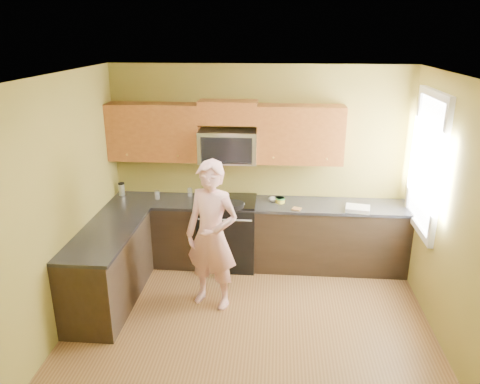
# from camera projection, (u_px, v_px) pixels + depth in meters

# --- Properties ---
(floor) EXTENTS (4.00, 4.00, 0.00)m
(floor) POSITION_uv_depth(u_px,v_px,m) (249.00, 339.00, 4.90)
(floor) COLOR brown
(floor) RESTS_ON ground
(ceiling) EXTENTS (4.00, 4.00, 0.00)m
(ceiling) POSITION_uv_depth(u_px,v_px,m) (250.00, 79.00, 4.00)
(ceiling) COLOR white
(ceiling) RESTS_ON ground
(wall_back) EXTENTS (4.00, 0.00, 4.00)m
(wall_back) POSITION_uv_depth(u_px,v_px,m) (259.00, 165.00, 6.33)
(wall_back) COLOR olive
(wall_back) RESTS_ON ground
(wall_front) EXTENTS (4.00, 0.00, 4.00)m
(wall_front) POSITION_uv_depth(u_px,v_px,m) (226.00, 363.00, 2.57)
(wall_front) COLOR olive
(wall_front) RESTS_ON ground
(wall_left) EXTENTS (0.00, 4.00, 4.00)m
(wall_left) POSITION_uv_depth(u_px,v_px,m) (50.00, 216.00, 4.61)
(wall_left) COLOR olive
(wall_left) RESTS_ON ground
(wall_right) EXTENTS (0.00, 4.00, 4.00)m
(wall_right) POSITION_uv_depth(u_px,v_px,m) (463.00, 230.00, 4.29)
(wall_right) COLOR olive
(wall_right) RESTS_ON ground
(cabinet_back_run) EXTENTS (4.00, 0.60, 0.88)m
(cabinet_back_run) POSITION_uv_depth(u_px,v_px,m) (257.00, 235.00, 6.35)
(cabinet_back_run) COLOR black
(cabinet_back_run) RESTS_ON floor
(cabinet_left_run) EXTENTS (0.60, 1.60, 0.88)m
(cabinet_left_run) POSITION_uv_depth(u_px,v_px,m) (109.00, 269.00, 5.45)
(cabinet_left_run) COLOR black
(cabinet_left_run) RESTS_ON floor
(countertop_back) EXTENTS (4.00, 0.62, 0.04)m
(countertop_back) POSITION_uv_depth(u_px,v_px,m) (257.00, 204.00, 6.19)
(countertop_back) COLOR black
(countertop_back) RESTS_ON cabinet_back_run
(countertop_left) EXTENTS (0.62, 1.60, 0.04)m
(countertop_left) POSITION_uv_depth(u_px,v_px,m) (106.00, 233.00, 5.30)
(countertop_left) COLOR black
(countertop_left) RESTS_ON cabinet_left_run
(stove) EXTENTS (0.76, 0.65, 0.95)m
(stove) POSITION_uv_depth(u_px,v_px,m) (228.00, 232.00, 6.35)
(stove) COLOR black
(stove) RESTS_ON floor
(microwave) EXTENTS (0.76, 0.40, 0.42)m
(microwave) POSITION_uv_depth(u_px,v_px,m) (228.00, 161.00, 6.14)
(microwave) COLOR silver
(microwave) RESTS_ON wall_back
(upper_cab_left) EXTENTS (1.22, 0.33, 0.75)m
(upper_cab_left) POSITION_uv_depth(u_px,v_px,m) (156.00, 159.00, 6.25)
(upper_cab_left) COLOR #935122
(upper_cab_left) RESTS_ON wall_back
(upper_cab_right) EXTENTS (1.12, 0.33, 0.75)m
(upper_cab_right) POSITION_uv_depth(u_px,v_px,m) (299.00, 162.00, 6.10)
(upper_cab_right) COLOR #935122
(upper_cab_right) RESTS_ON wall_back
(upper_cab_over_mw) EXTENTS (0.76, 0.33, 0.30)m
(upper_cab_over_mw) POSITION_uv_depth(u_px,v_px,m) (228.00, 112.00, 5.96)
(upper_cab_over_mw) COLOR #935122
(upper_cab_over_mw) RESTS_ON wall_back
(window) EXTENTS (0.06, 1.06, 1.66)m
(window) POSITION_uv_depth(u_px,v_px,m) (427.00, 163.00, 5.32)
(window) COLOR white
(window) RESTS_ON wall_right
(woman) EXTENTS (0.75, 0.62, 1.77)m
(woman) POSITION_uv_depth(u_px,v_px,m) (212.00, 236.00, 5.27)
(woman) COLOR pink
(woman) RESTS_ON floor
(frying_pan) EXTENTS (0.27, 0.46, 0.06)m
(frying_pan) POSITION_uv_depth(u_px,v_px,m) (234.00, 207.00, 5.94)
(frying_pan) COLOR black
(frying_pan) RESTS_ON stove
(butter_tub) EXTENTS (0.13, 0.13, 0.09)m
(butter_tub) POSITION_uv_depth(u_px,v_px,m) (280.00, 203.00, 6.18)
(butter_tub) COLOR #FFF143
(butter_tub) RESTS_ON countertop_back
(toast_slice) EXTENTS (0.14, 0.14, 0.01)m
(toast_slice) POSITION_uv_depth(u_px,v_px,m) (297.00, 209.00, 5.94)
(toast_slice) COLOR #B27F47
(toast_slice) RESTS_ON countertop_back
(napkin_a) EXTENTS (0.12, 0.13, 0.06)m
(napkin_a) POSITION_uv_depth(u_px,v_px,m) (241.00, 204.00, 6.04)
(napkin_a) COLOR silver
(napkin_a) RESTS_ON countertop_back
(napkin_b) EXTENTS (0.13, 0.14, 0.07)m
(napkin_b) POSITION_uv_depth(u_px,v_px,m) (273.00, 199.00, 6.21)
(napkin_b) COLOR silver
(napkin_b) RESTS_ON countertop_back
(dish_towel) EXTENTS (0.34, 0.29, 0.05)m
(dish_towel) POSITION_uv_depth(u_px,v_px,m) (358.00, 209.00, 5.90)
(dish_towel) COLOR white
(dish_towel) RESTS_ON countertop_back
(travel_mug) EXTENTS (0.09, 0.09, 0.18)m
(travel_mug) POSITION_uv_depth(u_px,v_px,m) (122.00, 195.00, 6.46)
(travel_mug) COLOR silver
(travel_mug) RESTS_ON countertop_back
(glass_a) EXTENTS (0.08, 0.08, 0.12)m
(glass_a) POSITION_uv_depth(u_px,v_px,m) (157.00, 195.00, 6.29)
(glass_a) COLOR silver
(glass_a) RESTS_ON countertop_back
(glass_b) EXTENTS (0.07, 0.07, 0.12)m
(glass_b) POSITION_uv_depth(u_px,v_px,m) (190.00, 192.00, 6.39)
(glass_b) COLOR silver
(glass_b) RESTS_ON countertop_back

